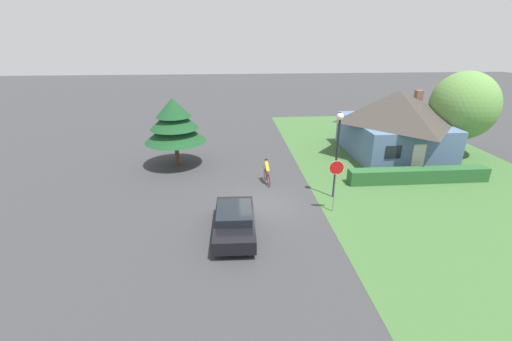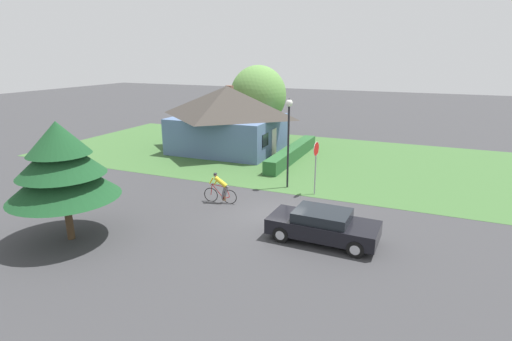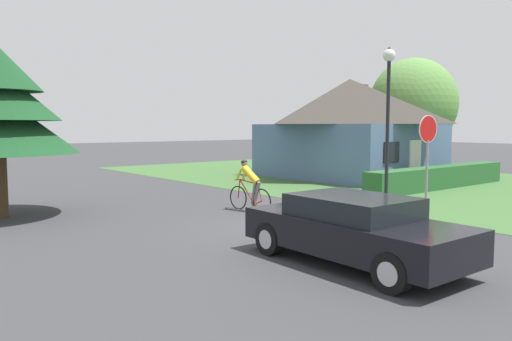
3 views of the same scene
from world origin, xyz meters
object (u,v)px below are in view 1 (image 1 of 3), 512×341
object	(u,v)px
cyclist	(267,172)
cottage_house	(395,122)
street_lamp	(338,137)
deciduous_tree_right	(464,106)
stop_sign	(336,176)
conifer_tall_near	(174,123)
sedan_left_lane	(235,221)

from	to	relation	value
cyclist	cottage_house	bearing A→B (deg)	-70.57
street_lamp	deciduous_tree_right	size ratio (longest dim) A/B	0.79
cottage_house	deciduous_tree_right	bearing A→B (deg)	-6.45
stop_sign	conifer_tall_near	world-z (taller)	conifer_tall_near
cottage_house	conifer_tall_near	world-z (taller)	cottage_house
sedan_left_lane	street_lamp	bearing A→B (deg)	-57.41
cottage_house	deciduous_tree_right	world-z (taller)	deciduous_tree_right
cottage_house	stop_sign	world-z (taller)	cottage_house
deciduous_tree_right	cyclist	bearing A→B (deg)	-163.88
cottage_house	conifer_tall_near	xyz separation A→B (m)	(-16.77, -1.25, 0.54)
street_lamp	deciduous_tree_right	distance (m)	13.74
conifer_tall_near	cyclist	bearing A→B (deg)	-31.12
sedan_left_lane	conifer_tall_near	distance (m)	10.73
cyclist	stop_sign	xyz separation A→B (m)	(3.16, -4.12, 1.35)
cyclist	conifer_tall_near	size ratio (longest dim) A/B	0.37
street_lamp	conifer_tall_near	distance (m)	11.61
conifer_tall_near	deciduous_tree_right	size ratio (longest dim) A/B	0.76
stop_sign	cyclist	bearing A→B (deg)	-47.37
sedan_left_lane	stop_sign	size ratio (longest dim) A/B	1.52
sedan_left_lane	street_lamp	xyz separation A→B (m)	(5.90, 3.55, 3.01)
sedan_left_lane	stop_sign	world-z (taller)	stop_sign
sedan_left_lane	deciduous_tree_right	world-z (taller)	deciduous_tree_right
conifer_tall_near	sedan_left_lane	bearing A→B (deg)	-67.64
stop_sign	deciduous_tree_right	bearing A→B (deg)	-140.03
street_lamp	conifer_tall_near	bearing A→B (deg)	148.26
cottage_house	sedan_left_lane	bearing A→B (deg)	-140.48
cyclist	conifer_tall_near	distance (m)	7.61
stop_sign	conifer_tall_near	distance (m)	12.25
sedan_left_lane	conifer_tall_near	xyz separation A→B (m)	(-3.97, 9.65, 2.49)
street_lamp	stop_sign	bearing A→B (deg)	-106.79
cottage_house	stop_sign	bearing A→B (deg)	-130.12
cyclist	stop_sign	distance (m)	5.36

